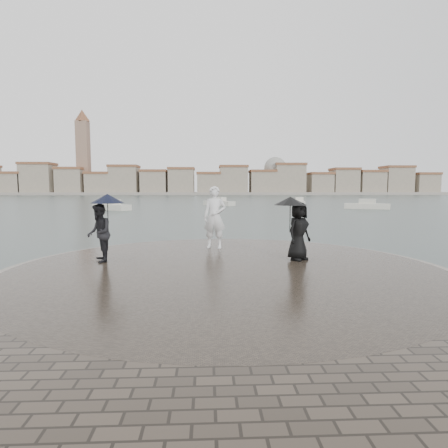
{
  "coord_description": "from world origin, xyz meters",
  "views": [
    {
      "loc": [
        -0.51,
        -6.86,
        2.54
      ],
      "look_at": [
        0.0,
        4.8,
        1.45
      ],
      "focal_mm": 30.0,
      "sensor_mm": 36.0,
      "label": 1
    }
  ],
  "objects": [
    {
      "name": "ground",
      "position": [
        0.0,
        0.0,
        0.0
      ],
      "size": [
        400.0,
        400.0,
        0.0
      ],
      "primitive_type": "plane",
      "color": "#2B3835",
      "rests_on": "ground"
    },
    {
      "name": "kerb_ring",
      "position": [
        0.0,
        3.5,
        0.16
      ],
      "size": [
        12.5,
        12.5,
        0.32
      ],
      "primitive_type": "cylinder",
      "color": "gray",
      "rests_on": "ground"
    },
    {
      "name": "quay_tip",
      "position": [
        0.0,
        3.5,
        0.18
      ],
      "size": [
        11.9,
        11.9,
        0.36
      ],
      "primitive_type": "cylinder",
      "color": "#2D261E",
      "rests_on": "ground"
    },
    {
      "name": "statue",
      "position": [
        -0.25,
        6.89,
        1.51
      ],
      "size": [
        0.94,
        0.73,
        2.29
      ],
      "primitive_type": "imported",
      "rotation": [
        0.0,
        0.0,
        -0.23
      ],
      "color": "white",
      "rests_on": "quay_tip"
    },
    {
      "name": "visitor_left",
      "position": [
        -3.7,
        4.4,
        1.46
      ],
      "size": [
        1.2,
        1.11,
        2.04
      ],
      "color": "black",
      "rests_on": "quay_tip"
    },
    {
      "name": "visitor_right",
      "position": [
        2.22,
        4.45,
        1.48
      ],
      "size": [
        1.29,
        1.11,
        1.95
      ],
      "color": "black",
      "rests_on": "quay_tip"
    },
    {
      "name": "far_skyline",
      "position": [
        -6.29,
        160.71,
        5.61
      ],
      "size": [
        260.0,
        20.0,
        37.0
      ],
      "color": "gray",
      "rests_on": "ground"
    },
    {
      "name": "boats",
      "position": [
        5.71,
        45.43,
        0.38
      ],
      "size": [
        37.71,
        17.03,
        1.5
      ],
      "color": "beige",
      "rests_on": "ground"
    }
  ]
}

